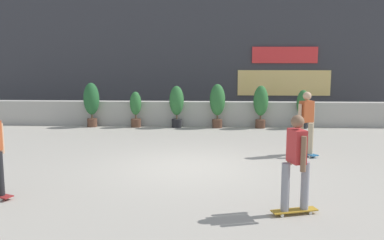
{
  "coord_description": "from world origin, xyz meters",
  "views": [
    {
      "loc": [
        0.51,
        -10.16,
        2.71
      ],
      "look_at": [
        0.0,
        1.5,
        0.9
      ],
      "focal_mm": 40.91,
      "sensor_mm": 36.0,
      "label": 1
    }
  ],
  "objects": [
    {
      "name": "ground_plane",
      "position": [
        0.0,
        0.0,
        0.0
      ],
      "size": [
        48.0,
        48.0,
        0.0
      ],
      "primitive_type": "plane",
      "color": "#A8A093"
    },
    {
      "name": "planter_wall",
      "position": [
        0.0,
        6.0,
        0.45
      ],
      "size": [
        18.0,
        0.4,
        0.9
      ],
      "primitive_type": "cube",
      "color": "#B2ADA3",
      "rests_on": "ground"
    },
    {
      "name": "building_backdrop",
      "position": [
        0.01,
        10.0,
        3.25
      ],
      "size": [
        20.0,
        2.08,
        6.5
      ],
      "color": "#38383D",
      "rests_on": "ground"
    },
    {
      "name": "potted_plant_0",
      "position": [
        -3.86,
        5.55,
        0.95
      ],
      "size": [
        0.57,
        0.57,
        1.62
      ],
      "color": "brown",
      "rests_on": "ground"
    },
    {
      "name": "potted_plant_1",
      "position": [
        -2.24,
        5.55,
        0.72
      ],
      "size": [
        0.42,
        0.42,
        1.3
      ],
      "color": "brown",
      "rests_on": "ground"
    },
    {
      "name": "potted_plant_2",
      "position": [
        -0.74,
        5.55,
        0.88
      ],
      "size": [
        0.52,
        0.52,
        1.51
      ],
      "color": "black",
      "rests_on": "ground"
    },
    {
      "name": "potted_plant_3",
      "position": [
        0.74,
        5.55,
        0.93
      ],
      "size": [
        0.56,
        0.56,
        1.59
      ],
      "color": "brown",
      "rests_on": "ground"
    },
    {
      "name": "potted_plant_4",
      "position": [
        2.3,
        5.55,
        0.9
      ],
      "size": [
        0.53,
        0.53,
        1.53
      ],
      "color": "brown",
      "rests_on": "ground"
    },
    {
      "name": "potted_plant_5",
      "position": [
        3.81,
        5.55,
        0.79
      ],
      "size": [
        0.46,
        0.46,
        1.38
      ],
      "color": "black",
      "rests_on": "ground"
    },
    {
      "name": "skater_foreground",
      "position": [
        1.93,
        -3.03,
        0.94
      ],
      "size": [
        0.82,
        0.54,
        1.7
      ],
      "color": "#BF8C26",
      "rests_on": "ground"
    },
    {
      "name": "skater_far_right",
      "position": [
        3.01,
        1.29,
        0.94
      ],
      "size": [
        0.61,
        0.78,
        1.7
      ],
      "color": "#266699",
      "rests_on": "ground"
    }
  ]
}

